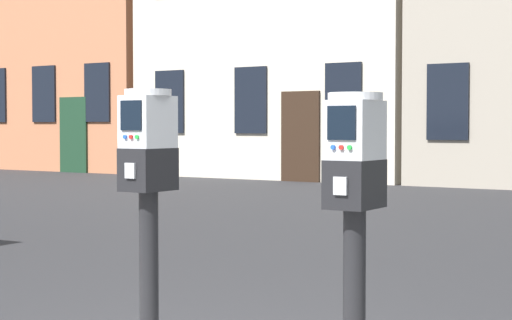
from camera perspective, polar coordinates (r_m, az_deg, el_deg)
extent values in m
cylinder|color=black|center=(3.95, -7.30, -8.24)|extent=(0.09, 0.09, 0.85)
cube|color=black|center=(3.89, -7.34, -0.64)|extent=(0.17, 0.24, 0.20)
cube|color=#A5A8AD|center=(3.79, -8.56, -0.72)|extent=(0.06, 0.01, 0.07)
cube|color=#B7BABF|center=(3.88, -7.36, 2.58)|extent=(0.17, 0.23, 0.24)
cube|color=black|center=(3.79, -8.51, 3.02)|extent=(0.12, 0.01, 0.13)
cylinder|color=blue|center=(3.81, -8.91, 1.57)|extent=(0.02, 0.01, 0.02)
cylinder|color=red|center=(3.79, -8.52, 1.57)|extent=(0.02, 0.01, 0.02)
cylinder|color=green|center=(3.77, -8.12, 1.56)|extent=(0.02, 0.01, 0.02)
cylinder|color=#B7BABF|center=(3.88, -7.37, 4.58)|extent=(0.22, 0.22, 0.03)
cylinder|color=black|center=(3.39, 6.70, -10.22)|extent=(0.09, 0.09, 0.82)
cube|color=black|center=(3.32, 6.74, -1.63)|extent=(0.17, 0.24, 0.19)
cube|color=#A5A8AD|center=(3.20, 5.76, -1.77)|extent=(0.06, 0.01, 0.07)
cube|color=#B7BABF|center=(3.31, 6.76, 2.03)|extent=(0.17, 0.23, 0.23)
cube|color=black|center=(3.20, 5.84, 2.53)|extent=(0.12, 0.01, 0.13)
cylinder|color=blue|center=(3.22, 5.26, 0.87)|extent=(0.02, 0.01, 0.02)
cylinder|color=red|center=(3.20, 5.82, 0.86)|extent=(0.02, 0.01, 0.02)
cylinder|color=green|center=(3.19, 6.38, 0.85)|extent=(0.02, 0.01, 0.02)
cylinder|color=#B7BABF|center=(3.31, 6.77, 4.31)|extent=(0.22, 0.22, 0.03)
cube|color=black|center=(24.69, -14.24, 4.38)|extent=(0.90, 0.06, 1.60)
cube|color=black|center=(23.24, -10.76, 4.54)|extent=(0.90, 0.06, 1.60)
cube|color=#193823|center=(23.85, -12.32, 1.69)|extent=(1.00, 0.07, 2.10)
cube|color=black|center=(21.60, -5.91, 3.97)|extent=(0.90, 0.06, 1.60)
cube|color=black|center=(20.15, -0.37, 4.10)|extent=(0.90, 0.06, 1.60)
cube|color=black|center=(18.93, 5.96, 4.20)|extent=(0.90, 0.06, 1.60)
cube|color=black|center=(19.43, 3.04, 1.61)|extent=(1.00, 0.07, 2.10)
cube|color=black|center=(17.97, 12.91, 3.89)|extent=(0.90, 0.06, 1.60)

